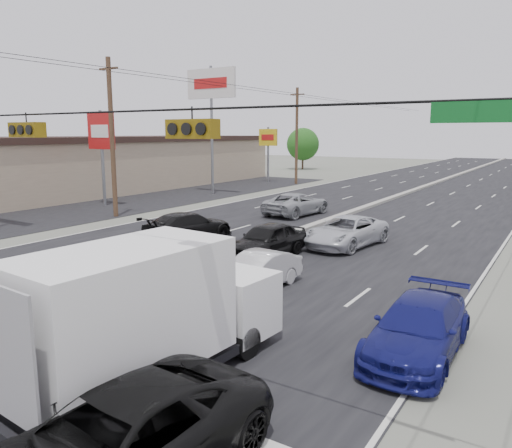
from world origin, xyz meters
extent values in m
plane|color=#606356|center=(0.00, 0.00, 0.00)|extent=(200.00, 200.00, 0.00)
cube|color=black|center=(0.00, 30.00, 0.00)|extent=(20.00, 160.00, 0.02)
cube|color=gray|center=(0.00, 30.00, 0.10)|extent=(0.50, 160.00, 0.20)
cube|color=tan|center=(-26.00, 25.00, 2.30)|extent=(12.00, 42.00, 4.60)
cube|color=black|center=(-17.00, 25.00, 0.00)|extent=(10.00, 42.00, 0.02)
cylinder|color=#422D1E|center=(-12.50, 15.00, 5.00)|extent=(0.30, 0.30, 10.00)
cube|color=#422D1E|center=(-12.50, 15.00, 9.30)|extent=(1.60, 0.12, 0.12)
cylinder|color=#422D1E|center=(-12.50, 40.00, 5.00)|extent=(0.30, 0.30, 10.00)
cube|color=#422D1E|center=(-12.50, 40.00, 9.30)|extent=(1.60, 0.12, 0.12)
cube|color=#72590C|center=(1.50, 0.00, 5.45)|extent=(1.05, 0.30, 0.35)
cube|color=#72590C|center=(6.50, 0.00, 5.45)|extent=(1.05, 0.30, 0.35)
cube|color=#0C591E|center=(11.30, 0.00, 5.65)|extent=(1.20, 0.04, 0.28)
cylinder|color=slate|center=(-17.00, 18.00, 3.50)|extent=(0.24, 0.24, 7.00)
cube|color=#B21414|center=(-17.00, 18.00, 5.50)|extent=(2.60, 0.25, 2.60)
cylinder|color=slate|center=(-14.50, 28.00, 5.50)|extent=(0.24, 0.24, 11.00)
cube|color=silver|center=(-14.50, 28.00, 9.55)|extent=(5.00, 0.25, 2.50)
cylinder|color=slate|center=(-16.00, 40.00, 3.00)|extent=(0.24, 0.24, 6.00)
cube|color=gold|center=(-16.00, 40.00, 4.90)|extent=(2.20, 0.25, 1.80)
cylinder|color=#382619|center=(-22.00, 60.00, 1.08)|extent=(0.28, 0.28, 2.16)
sphere|color=#1C5316|center=(-22.00, 60.00, 3.72)|extent=(4.80, 4.80, 4.80)
cube|color=black|center=(5.11, 0.29, 0.40)|extent=(2.45, 6.30, 0.22)
cube|color=white|center=(5.06, -0.41, 1.90)|extent=(2.51, 4.56, 2.47)
cube|color=white|center=(5.26, 2.54, 1.10)|extent=(2.23, 1.82, 1.59)
cylinder|color=black|center=(4.32, 2.38, 0.40)|extent=(0.32, 0.81, 0.79)
cylinder|color=black|center=(6.17, 2.25, 0.40)|extent=(0.32, 0.81, 0.79)
cylinder|color=black|center=(4.05, -1.58, 0.40)|extent=(0.32, 0.81, 0.79)
cylinder|color=black|center=(5.90, -1.71, 0.40)|extent=(0.32, 0.81, 0.79)
imported|color=#9D0E09|center=(1.40, 4.14, 0.74)|extent=(2.10, 4.66, 1.48)
imported|color=black|center=(7.00, -2.55, 0.74)|extent=(2.87, 5.49, 1.47)
imported|color=black|center=(1.40, 11.04, 0.75)|extent=(2.18, 4.56, 1.50)
imported|color=silver|center=(3.50, 6.94, 0.64)|extent=(1.63, 3.95, 1.27)
imported|color=silver|center=(3.50, 14.93, 0.71)|extent=(2.97, 5.37, 1.42)
imported|color=navy|center=(9.60, 4.65, 0.68)|extent=(1.99, 4.73, 1.36)
imported|color=black|center=(-3.65, 11.77, 0.73)|extent=(2.67, 5.26, 1.46)
imported|color=#96999D|center=(-2.87, 21.92, 0.74)|extent=(2.98, 5.53, 1.47)
camera|label=1|loc=(12.42, -7.15, 5.38)|focal=35.00mm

